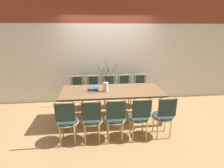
{
  "coord_description": "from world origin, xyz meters",
  "views": [
    {
      "loc": [
        -0.4,
        -3.78,
        2.09
      ],
      "look_at": [
        0.0,
        0.0,
        0.91
      ],
      "focal_mm": 28.0,
      "sensor_mm": 36.0,
      "label": 1
    }
  ],
  "objects_px": {
    "dining_table": "(112,94)",
    "chair_far_center": "(109,90)",
    "vase_centerpiece": "(106,86)",
    "book_stack": "(93,89)",
    "chair_near_center": "(115,117)"
  },
  "relations": [
    {
      "from": "dining_table",
      "to": "chair_far_center",
      "type": "bearing_deg",
      "value": 89.48
    },
    {
      "from": "chair_near_center",
      "to": "book_stack",
      "type": "xyz_separation_m",
      "value": [
        -0.4,
        0.87,
        0.3
      ]
    },
    {
      "from": "dining_table",
      "to": "vase_centerpiece",
      "type": "distance_m",
      "value": 0.28
    },
    {
      "from": "vase_centerpiece",
      "to": "book_stack",
      "type": "height_order",
      "value": "vase_centerpiece"
    },
    {
      "from": "chair_far_center",
      "to": "book_stack",
      "type": "relative_size",
      "value": 3.77
    },
    {
      "from": "chair_near_center",
      "to": "chair_far_center",
      "type": "distance_m",
      "value": 1.59
    },
    {
      "from": "dining_table",
      "to": "chair_near_center",
      "type": "relative_size",
      "value": 2.6
    },
    {
      "from": "dining_table",
      "to": "chair_near_center",
      "type": "bearing_deg",
      "value": -91.92
    },
    {
      "from": "dining_table",
      "to": "book_stack",
      "type": "xyz_separation_m",
      "value": [
        -0.43,
        0.07,
        0.13
      ]
    },
    {
      "from": "vase_centerpiece",
      "to": "chair_far_center",
      "type": "bearing_deg",
      "value": 79.66
    },
    {
      "from": "vase_centerpiece",
      "to": "book_stack",
      "type": "relative_size",
      "value": 3.07
    },
    {
      "from": "dining_table",
      "to": "chair_near_center",
      "type": "distance_m",
      "value": 0.81
    },
    {
      "from": "dining_table",
      "to": "chair_far_center",
      "type": "distance_m",
      "value": 0.81
    },
    {
      "from": "dining_table",
      "to": "book_stack",
      "type": "height_order",
      "value": "book_stack"
    },
    {
      "from": "chair_far_center",
      "to": "dining_table",
      "type": "bearing_deg",
      "value": 89.48
    }
  ]
}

